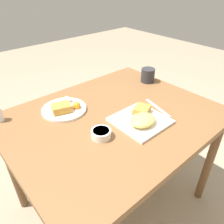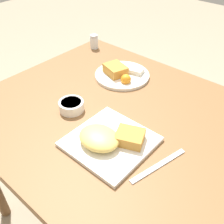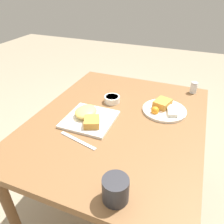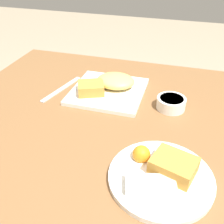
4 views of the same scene
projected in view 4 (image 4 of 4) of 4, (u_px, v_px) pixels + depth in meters
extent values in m
cube|color=brown|center=(115.00, 121.00, 0.83)|extent=(1.10, 0.88, 0.04)
cylinder|color=brown|center=(49.00, 120.00, 1.45)|extent=(0.05, 0.05, 0.69)
cube|color=white|center=(108.00, 91.00, 0.94)|extent=(0.25, 0.25, 0.01)
ellipsoid|color=#EAC660|center=(116.00, 81.00, 0.94)|extent=(0.14, 0.11, 0.04)
cube|color=#C68938|center=(91.00, 88.00, 0.90)|extent=(0.11, 0.10, 0.04)
cylinder|color=white|center=(161.00, 178.00, 0.60)|extent=(0.24, 0.24, 0.01)
cube|color=#C68938|center=(174.00, 166.00, 0.60)|extent=(0.12, 0.10, 0.04)
cube|color=beige|center=(150.00, 185.00, 0.56)|extent=(0.12, 0.07, 0.02)
sphere|color=orange|center=(141.00, 154.00, 0.64)|extent=(0.04, 0.04, 0.04)
cylinder|color=white|center=(171.00, 103.00, 0.85)|extent=(0.09, 0.09, 0.04)
cylinder|color=#D1B775|center=(172.00, 99.00, 0.84)|extent=(0.08, 0.08, 0.00)
cube|color=silver|center=(62.00, 89.00, 0.96)|extent=(0.07, 0.21, 0.00)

